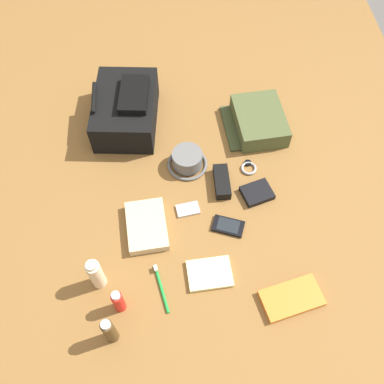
{
  "coord_description": "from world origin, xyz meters",
  "views": [
    {
      "loc": [
        -0.83,
        0.07,
        1.41
      ],
      "look_at": [
        0.0,
        0.0,
        0.04
      ],
      "focal_mm": 40.45,
      "sensor_mm": 36.0,
      "label": 1
    }
  ],
  "objects_px": {
    "wristwatch": "(249,168)",
    "toothbrush": "(161,286)",
    "cologne_bottle": "(110,331)",
    "bucket_hat": "(187,160)",
    "media_player": "(188,209)",
    "lotion_bottle": "(96,274)",
    "wallet": "(257,193)",
    "backpack": "(126,109)",
    "sunglasses_case": "(222,182)",
    "cell_phone": "(228,226)",
    "paperback_novel": "(292,298)",
    "notepad": "(210,274)",
    "toiletry_pouch": "(258,121)",
    "sunscreen_spray": "(118,301)",
    "folded_towel": "(147,226)"
  },
  "relations": [
    {
      "from": "media_player",
      "to": "wristwatch",
      "type": "bearing_deg",
      "value": -56.41
    },
    {
      "from": "cologne_bottle",
      "to": "toothbrush",
      "type": "height_order",
      "value": "cologne_bottle"
    },
    {
      "from": "sunglasses_case",
      "to": "toiletry_pouch",
      "type": "bearing_deg",
      "value": -33.4
    },
    {
      "from": "cologne_bottle",
      "to": "wristwatch",
      "type": "bearing_deg",
      "value": -40.81
    },
    {
      "from": "bucket_hat",
      "to": "lotion_bottle",
      "type": "bearing_deg",
      "value": 144.22
    },
    {
      "from": "toiletry_pouch",
      "to": "toothbrush",
      "type": "height_order",
      "value": "toiletry_pouch"
    },
    {
      "from": "wallet",
      "to": "cell_phone",
      "type": "bearing_deg",
      "value": 118.33
    },
    {
      "from": "bucket_hat",
      "to": "toothbrush",
      "type": "distance_m",
      "value": 0.51
    },
    {
      "from": "paperback_novel",
      "to": "media_player",
      "type": "bearing_deg",
      "value": 40.87
    },
    {
      "from": "bucket_hat",
      "to": "media_player",
      "type": "relative_size",
      "value": 1.75
    },
    {
      "from": "media_player",
      "to": "sunglasses_case",
      "type": "bearing_deg",
      "value": -53.59
    },
    {
      "from": "backpack",
      "to": "toothbrush",
      "type": "height_order",
      "value": "backpack"
    },
    {
      "from": "bucket_hat",
      "to": "lotion_bottle",
      "type": "distance_m",
      "value": 0.57
    },
    {
      "from": "lotion_bottle",
      "to": "paperback_novel",
      "type": "distance_m",
      "value": 0.65
    },
    {
      "from": "toothbrush",
      "to": "wallet",
      "type": "distance_m",
      "value": 0.5
    },
    {
      "from": "toothbrush",
      "to": "wallet",
      "type": "height_order",
      "value": "wallet"
    },
    {
      "from": "notepad",
      "to": "folded_towel",
      "type": "relative_size",
      "value": 0.75
    },
    {
      "from": "sunscreen_spray",
      "to": "wristwatch",
      "type": "relative_size",
      "value": 1.74
    },
    {
      "from": "toothbrush",
      "to": "paperback_novel",
      "type": "bearing_deg",
      "value": -100.45
    },
    {
      "from": "toiletry_pouch",
      "to": "sunscreen_spray",
      "type": "relative_size",
      "value": 2.15
    },
    {
      "from": "sunscreen_spray",
      "to": "wristwatch",
      "type": "xyz_separation_m",
      "value": [
        0.51,
        -0.5,
        -0.05
      ]
    },
    {
      "from": "cologne_bottle",
      "to": "paperback_novel",
      "type": "bearing_deg",
      "value": -82.82
    },
    {
      "from": "bucket_hat",
      "to": "sunglasses_case",
      "type": "height_order",
      "value": "bucket_hat"
    },
    {
      "from": "sunscreen_spray",
      "to": "wallet",
      "type": "xyz_separation_m",
      "value": [
        0.39,
        -0.51,
        -0.05
      ]
    },
    {
      "from": "wristwatch",
      "to": "folded_towel",
      "type": "xyz_separation_m",
      "value": [
        -0.23,
        0.41,
        0.01
      ]
    },
    {
      "from": "paperback_novel",
      "to": "toothbrush",
      "type": "distance_m",
      "value": 0.44
    },
    {
      "from": "toothbrush",
      "to": "folded_towel",
      "type": "height_order",
      "value": "folded_towel"
    },
    {
      "from": "wristwatch",
      "to": "toothbrush",
      "type": "xyz_separation_m",
      "value": [
        -0.45,
        0.37,
        0.0
      ]
    },
    {
      "from": "cell_phone",
      "to": "media_player",
      "type": "relative_size",
      "value": 1.41
    },
    {
      "from": "lotion_bottle",
      "to": "folded_towel",
      "type": "distance_m",
      "value": 0.26
    },
    {
      "from": "wallet",
      "to": "lotion_bottle",
      "type": "bearing_deg",
      "value": 100.1
    },
    {
      "from": "toiletry_pouch",
      "to": "backpack",
      "type": "bearing_deg",
      "value": 81.78
    },
    {
      "from": "toiletry_pouch",
      "to": "sunglasses_case",
      "type": "relative_size",
      "value": 1.9
    },
    {
      "from": "backpack",
      "to": "cell_phone",
      "type": "distance_m",
      "value": 0.65
    },
    {
      "from": "bucket_hat",
      "to": "toiletry_pouch",
      "type": "bearing_deg",
      "value": -61.11
    },
    {
      "from": "notepad",
      "to": "media_player",
      "type": "bearing_deg",
      "value": 8.49
    },
    {
      "from": "bucket_hat",
      "to": "lotion_bottle",
      "type": "xyz_separation_m",
      "value": [
        -0.46,
        0.33,
        0.05
      ]
    },
    {
      "from": "cell_phone",
      "to": "media_player",
      "type": "distance_m",
      "value": 0.16
    },
    {
      "from": "backpack",
      "to": "wallet",
      "type": "distance_m",
      "value": 0.64
    },
    {
      "from": "bucket_hat",
      "to": "notepad",
      "type": "relative_size",
      "value": 1.06
    },
    {
      "from": "wallet",
      "to": "notepad",
      "type": "bearing_deg",
      "value": 127.99
    },
    {
      "from": "wristwatch",
      "to": "toothbrush",
      "type": "relative_size",
      "value": 0.42
    },
    {
      "from": "cologne_bottle",
      "to": "toothbrush",
      "type": "xyz_separation_m",
      "value": [
        0.15,
        -0.16,
        -0.07
      ]
    },
    {
      "from": "wallet",
      "to": "backpack",
      "type": "bearing_deg",
      "value": 33.01
    },
    {
      "from": "toiletry_pouch",
      "to": "lotion_bottle",
      "type": "bearing_deg",
      "value": 134.6
    },
    {
      "from": "backpack",
      "to": "bucket_hat",
      "type": "xyz_separation_m",
      "value": [
        -0.25,
        -0.23,
        -0.04
      ]
    },
    {
      "from": "paperback_novel",
      "to": "sunglasses_case",
      "type": "distance_m",
      "value": 0.5
    },
    {
      "from": "cologne_bottle",
      "to": "sunglasses_case",
      "type": "xyz_separation_m",
      "value": [
        0.54,
        -0.41,
        -0.05
      ]
    },
    {
      "from": "lotion_bottle",
      "to": "wristwatch",
      "type": "height_order",
      "value": "lotion_bottle"
    },
    {
      "from": "lotion_bottle",
      "to": "sunglasses_case",
      "type": "height_order",
      "value": "lotion_bottle"
    }
  ]
}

